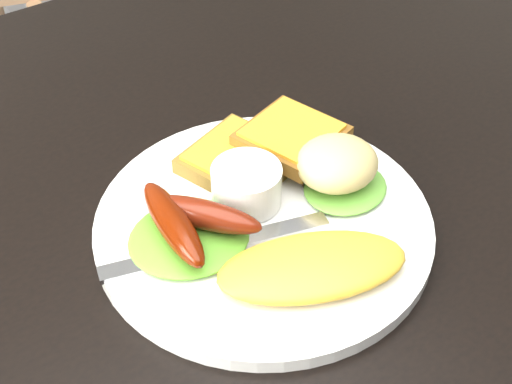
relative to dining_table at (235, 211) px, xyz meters
The scene contains 12 objects.
dining_table is the anchor object (origin of this frame).
plate 0.05m from the dining_table, 95.54° to the right, with size 0.26×0.26×0.01m, color white.
lettuce_left 0.08m from the dining_table, 151.09° to the right, with size 0.09×0.08×0.01m, color #30891A.
lettuce_right 0.10m from the dining_table, 41.63° to the right, with size 0.07×0.06×0.01m, color #609D31.
omelette 0.12m from the dining_table, 95.35° to the right, with size 0.14×0.06×0.02m, color #F6E544.
sausage_a 0.09m from the dining_table, 157.69° to the right, with size 0.02×0.10×0.02m, color #611903.
sausage_b 0.08m from the dining_table, 145.13° to the right, with size 0.02×0.09×0.02m, color maroon.
ramekin 0.06m from the dining_table, 100.49° to the right, with size 0.05×0.05×0.03m, color white.
toast_a 0.04m from the dining_table, 41.28° to the left, with size 0.08×0.08×0.01m, color olive.
toast_b 0.08m from the dining_table, ahead, with size 0.07×0.07×0.01m, color olive.
potato_salad 0.10m from the dining_table, 37.70° to the right, with size 0.07×0.06×0.04m, color beige.
fork 0.08m from the dining_table, 134.02° to the right, with size 0.17×0.01×0.00m, color #ADAFB7.
Camera 1 is at (-0.23, -0.36, 1.15)m, focal length 50.00 mm.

